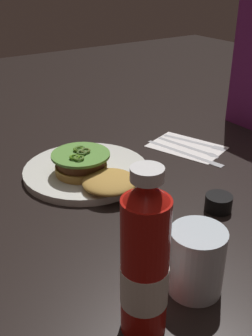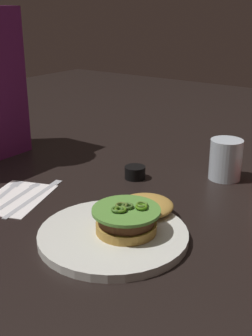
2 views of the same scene
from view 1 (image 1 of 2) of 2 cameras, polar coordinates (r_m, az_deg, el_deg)
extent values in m
plane|color=black|center=(0.83, 4.00, -4.01)|extent=(3.00, 3.00, 0.00)
cylinder|color=silver|center=(0.92, -5.65, -0.39)|extent=(0.28, 0.28, 0.02)
cylinder|color=#B98B3C|center=(0.89, -6.33, -0.10)|extent=(0.11, 0.11, 0.02)
cylinder|color=#512D19|center=(0.88, -6.38, 0.88)|extent=(0.10, 0.10, 0.02)
cylinder|color=red|center=(0.88, -6.42, 1.52)|extent=(0.10, 0.10, 0.01)
cylinder|color=#589139|center=(0.88, -6.44, 1.87)|extent=(0.13, 0.13, 0.01)
torus|color=#4A761B|center=(0.89, -6.75, 2.65)|extent=(0.02, 0.02, 0.01)
torus|color=#526626|center=(0.88, -5.79, 2.45)|extent=(0.02, 0.02, 0.01)
torus|color=#437912|center=(0.85, -7.25, 1.54)|extent=(0.02, 0.02, 0.01)
torus|color=#527A27|center=(0.85, -6.68, 1.42)|extent=(0.02, 0.02, 0.01)
torus|color=#406B24|center=(0.89, -6.56, 2.79)|extent=(0.02, 0.02, 0.01)
torus|color=#426426|center=(0.87, -6.27, 2.19)|extent=(0.02, 0.02, 0.01)
ellipsoid|color=#B98B3C|center=(0.83, -2.33, -1.96)|extent=(0.11, 0.11, 0.03)
cylinder|color=#B0150E|center=(0.50, 2.65, -14.08)|extent=(0.06, 0.06, 0.20)
cone|color=#B0150E|center=(0.44, 2.95, -3.18)|extent=(0.05, 0.05, 0.03)
cylinder|color=white|center=(0.43, 3.01, -0.86)|extent=(0.04, 0.04, 0.02)
cylinder|color=white|center=(0.52, 2.59, -16.04)|extent=(0.06, 0.06, 0.05)
cylinder|color=silver|center=(0.60, 9.91, -12.78)|extent=(0.08, 0.08, 0.10)
cylinder|color=black|center=(0.80, 12.94, -4.81)|extent=(0.05, 0.05, 0.03)
cube|color=white|center=(1.06, 8.56, 2.99)|extent=(0.21, 0.18, 0.00)
cube|color=silver|center=(1.03, 7.58, 2.48)|extent=(0.20, 0.06, 0.00)
cube|color=silver|center=(0.99, 11.55, 1.09)|extent=(0.08, 0.04, 0.00)
cube|color=silver|center=(1.06, 8.57, 3.16)|extent=(0.18, 0.06, 0.00)
ellipsoid|color=silver|center=(1.03, 12.05, 1.98)|extent=(0.04, 0.03, 0.00)
cube|color=silver|center=(1.09, 9.51, 3.79)|extent=(0.17, 0.08, 0.00)
cube|color=silver|center=(1.07, 13.06, 2.88)|extent=(0.04, 0.03, 0.00)
camera|label=2|loc=(1.29, -39.76, 20.76)|focal=46.67mm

